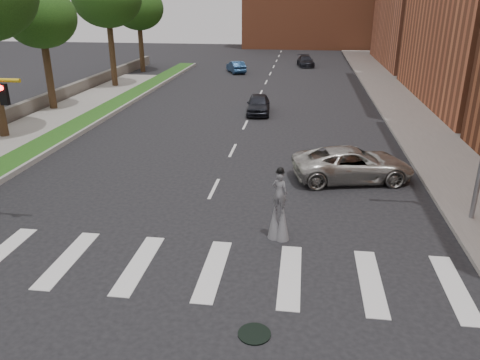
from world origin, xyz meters
The scene contains 13 objects.
ground_plane centered at (0.00, 0.00, 0.00)m, with size 160.00×160.00×0.00m, color black.
grass_median centered at (-11.50, 20.00, 0.12)m, with size 2.00×60.00×0.25m, color #1E4D16.
median_curb centered at (-10.45, 20.00, 0.14)m, with size 0.20×60.00×0.28m, color gray.
sidewalk_right centered at (12.50, 25.00, 0.09)m, with size 5.00×90.00×0.18m, color gray.
stone_wall centered at (-17.00, 22.00, 0.55)m, with size 0.50×56.00×1.10m, color #5C564F.
manhole centered at (3.00, -2.00, 0.02)m, with size 0.90×0.90×0.04m, color black.
stilt_performer centered at (3.32, 3.50, 1.09)m, with size 0.82×0.62×2.86m.
suv_crossing centered at (6.59, 10.09, 0.82)m, with size 2.72×5.89×1.64m, color #AFADA5.
car_near centered at (0.58, 23.63, 0.74)m, with size 1.74×4.33×1.47m, color black.
car_mid centered at (-4.13, 44.20, 0.69)m, with size 1.45×4.17×1.37m, color navy.
car_far centered at (4.09, 50.84, 0.66)m, with size 1.86×4.58×1.33m, color black.
tree_3 centered at (-15.83, 22.52, 7.02)m, with size 5.33×5.33×9.34m.
tree_5 centered at (-15.52, 43.56, 7.23)m, with size 5.84×5.84×9.76m.
Camera 1 is at (3.99, -12.20, 8.52)m, focal length 35.00 mm.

